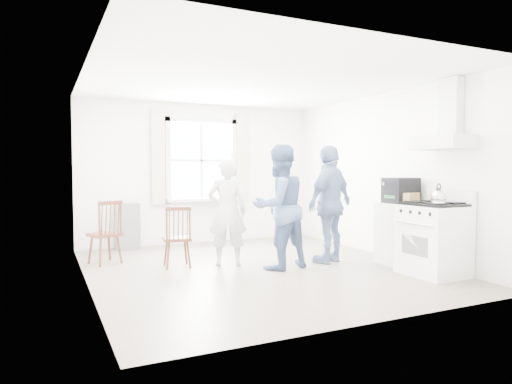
{
  "coord_description": "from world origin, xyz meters",
  "views": [
    {
      "loc": [
        -2.72,
        -5.72,
        1.41
      ],
      "look_at": [
        0.07,
        0.2,
        1.06
      ],
      "focal_mm": 32.0,
      "sensor_mm": 36.0,
      "label": 1
    }
  ],
  "objects_px": {
    "stereo_stack": "(401,190)",
    "windsor_chair_b": "(178,230)",
    "gas_stove": "(434,238)",
    "person_right": "(330,204)",
    "low_cabinet": "(400,234)",
    "person_left": "(227,212)",
    "windsor_chair_a": "(108,225)",
    "person_mid": "(279,207)"
  },
  "relations": [
    {
      "from": "stereo_stack",
      "to": "windsor_chair_b",
      "type": "bearing_deg",
      "value": 158.53
    },
    {
      "from": "gas_stove",
      "to": "windsor_chair_b",
      "type": "bearing_deg",
      "value": 147.83
    },
    {
      "from": "person_right",
      "to": "stereo_stack",
      "type": "bearing_deg",
      "value": 120.28
    },
    {
      "from": "windsor_chair_b",
      "to": "person_right",
      "type": "bearing_deg",
      "value": -14.91
    },
    {
      "from": "low_cabinet",
      "to": "person_left",
      "type": "distance_m",
      "value": 2.53
    },
    {
      "from": "low_cabinet",
      "to": "windsor_chair_a",
      "type": "bearing_deg",
      "value": 154.77
    },
    {
      "from": "person_right",
      "to": "person_left",
      "type": "bearing_deg",
      "value": -41.03
    },
    {
      "from": "stereo_stack",
      "to": "windsor_chair_a",
      "type": "xyz_separation_m",
      "value": [
        -3.82,
        1.84,
        -0.51
      ]
    },
    {
      "from": "gas_stove",
      "to": "person_right",
      "type": "bearing_deg",
      "value": 121.16
    },
    {
      "from": "stereo_stack",
      "to": "person_left",
      "type": "bearing_deg",
      "value": 155.1
    },
    {
      "from": "low_cabinet",
      "to": "person_right",
      "type": "bearing_deg",
      "value": 145.98
    },
    {
      "from": "gas_stove",
      "to": "stereo_stack",
      "type": "height_order",
      "value": "stereo_stack"
    },
    {
      "from": "person_mid",
      "to": "person_right",
      "type": "height_order",
      "value": "person_right"
    },
    {
      "from": "windsor_chair_a",
      "to": "windsor_chair_b",
      "type": "height_order",
      "value": "windsor_chair_a"
    },
    {
      "from": "low_cabinet",
      "to": "windsor_chair_a",
      "type": "height_order",
      "value": "windsor_chair_a"
    },
    {
      "from": "person_mid",
      "to": "person_right",
      "type": "relative_size",
      "value": 0.99
    },
    {
      "from": "person_left",
      "to": "person_right",
      "type": "distance_m",
      "value": 1.53
    },
    {
      "from": "person_left",
      "to": "low_cabinet",
      "type": "bearing_deg",
      "value": 177.35
    },
    {
      "from": "person_left",
      "to": "person_mid",
      "type": "distance_m",
      "value": 0.78
    },
    {
      "from": "low_cabinet",
      "to": "stereo_stack",
      "type": "distance_m",
      "value": 0.63
    },
    {
      "from": "person_left",
      "to": "stereo_stack",
      "type": "bearing_deg",
      "value": 176.5
    },
    {
      "from": "windsor_chair_b",
      "to": "low_cabinet",
      "type": "bearing_deg",
      "value": -20.81
    },
    {
      "from": "stereo_stack",
      "to": "windsor_chair_b",
      "type": "distance_m",
      "value": 3.24
    },
    {
      "from": "windsor_chair_b",
      "to": "person_mid",
      "type": "xyz_separation_m",
      "value": [
        1.27,
        -0.63,
        0.33
      ]
    },
    {
      "from": "windsor_chair_b",
      "to": "person_right",
      "type": "xyz_separation_m",
      "value": [
        2.16,
        -0.57,
        0.34
      ]
    },
    {
      "from": "low_cabinet",
      "to": "person_left",
      "type": "bearing_deg",
      "value": 155.96
    },
    {
      "from": "stereo_stack",
      "to": "person_mid",
      "type": "relative_size",
      "value": 0.24
    },
    {
      "from": "windsor_chair_a",
      "to": "person_mid",
      "type": "xyz_separation_m",
      "value": [
        2.12,
        -1.3,
        0.29
      ]
    },
    {
      "from": "gas_stove",
      "to": "low_cabinet",
      "type": "xyz_separation_m",
      "value": [
        0.07,
        0.7,
        -0.03
      ]
    },
    {
      "from": "gas_stove",
      "to": "low_cabinet",
      "type": "distance_m",
      "value": 0.7
    },
    {
      "from": "gas_stove",
      "to": "windsor_chair_b",
      "type": "relative_size",
      "value": 1.27
    },
    {
      "from": "gas_stove",
      "to": "windsor_chair_a",
      "type": "relative_size",
      "value": 1.19
    },
    {
      "from": "gas_stove",
      "to": "person_left",
      "type": "bearing_deg",
      "value": 142.21
    },
    {
      "from": "low_cabinet",
      "to": "gas_stove",
      "type": "bearing_deg",
      "value": -95.68
    },
    {
      "from": "gas_stove",
      "to": "windsor_chair_a",
      "type": "distance_m",
      "value": 4.53
    },
    {
      "from": "low_cabinet",
      "to": "stereo_stack",
      "type": "xyz_separation_m",
      "value": [
        -0.02,
        -0.03,
        0.63
      ]
    },
    {
      "from": "windsor_chair_a",
      "to": "person_right",
      "type": "bearing_deg",
      "value": -22.52
    },
    {
      "from": "windsor_chair_a",
      "to": "gas_stove",
      "type": "bearing_deg",
      "value": -33.64
    },
    {
      "from": "stereo_stack",
      "to": "person_mid",
      "type": "distance_m",
      "value": 1.79
    },
    {
      "from": "windsor_chair_a",
      "to": "stereo_stack",
      "type": "bearing_deg",
      "value": -25.73
    },
    {
      "from": "low_cabinet",
      "to": "person_right",
      "type": "xyz_separation_m",
      "value": [
        -0.83,
        0.56,
        0.42
      ]
    },
    {
      "from": "windsor_chair_a",
      "to": "person_right",
      "type": "distance_m",
      "value": 3.27
    }
  ]
}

